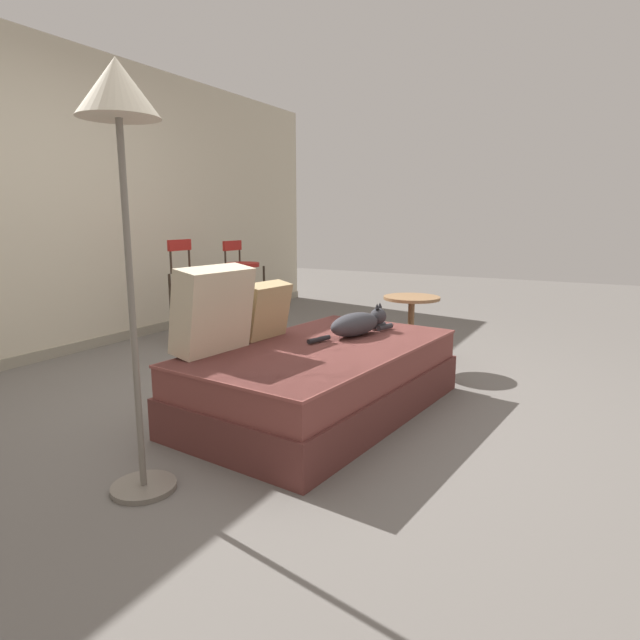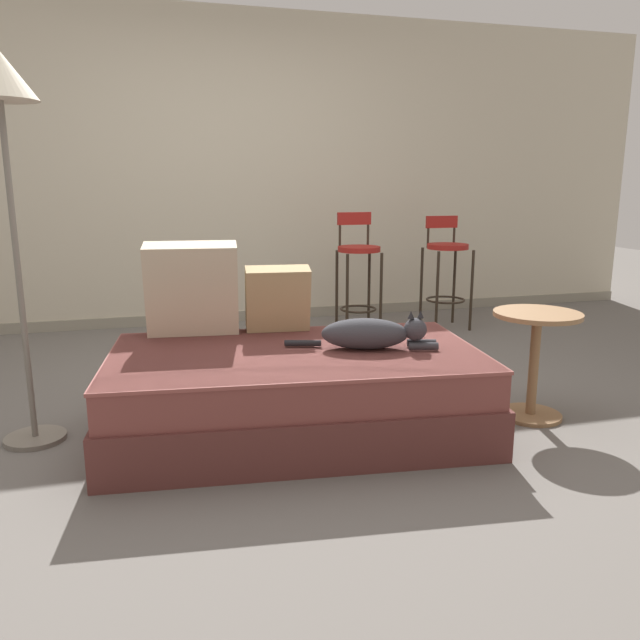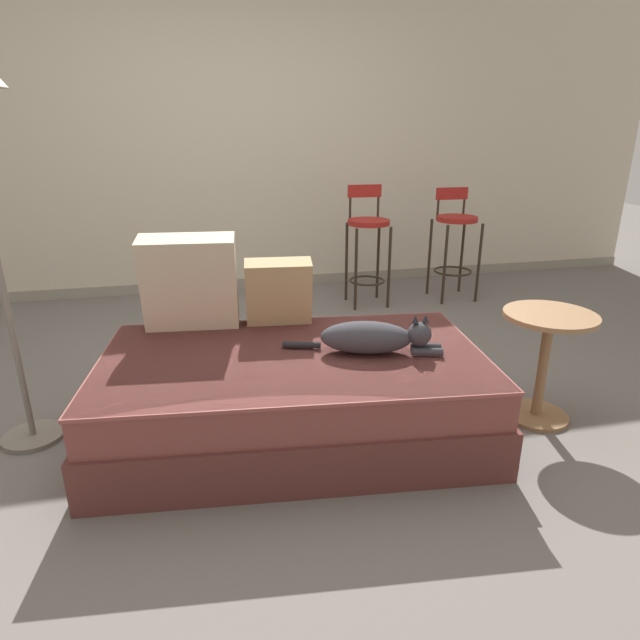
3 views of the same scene
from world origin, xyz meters
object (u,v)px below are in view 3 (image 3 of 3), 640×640
bar_stool_near_window (368,237)px  bar_stool_by_doorway (455,235)px  throw_pillow_middle (278,292)px  side_table (545,351)px  throw_pillow_corner (190,282)px  couch (294,394)px  cat (373,337)px

bar_stool_near_window → bar_stool_by_doorway: size_ratio=1.04×
throw_pillow_middle → bar_stool_by_doorway: bar_stool_by_doorway is taller
bar_stool_near_window → side_table: bearing=-82.3°
throw_pillow_corner → side_table: throw_pillow_corner is taller
throw_pillow_corner → bar_stool_near_window: bar_stool_near_window is taller
bar_stool_near_window → throw_pillow_corner: bearing=-134.3°
couch → bar_stool_near_window: 2.16m
couch → throw_pillow_corner: (-0.45, 0.46, 0.45)m
throw_pillow_corner → side_table: bearing=-19.1°
throw_pillow_corner → bar_stool_by_doorway: 2.62m
throw_pillow_corner → bar_stool_near_window: size_ratio=0.51×
couch → throw_pillow_middle: (-0.00, 0.41, 0.38)m
throw_pillow_middle → bar_stool_near_window: size_ratio=0.37×
throw_pillow_middle → throw_pillow_corner: bearing=174.2°
throw_pillow_corner → cat: bearing=-32.9°
bar_stool_by_doorway → throw_pillow_corner: bearing=-146.5°
cat → side_table: size_ratio=1.29×
couch → bar_stool_by_doorway: size_ratio=2.01×
couch → throw_pillow_middle: throw_pillow_middle is taller
bar_stool_by_doorway → bar_stool_near_window: bearing=179.9°
couch → bar_stool_near_window: bar_stool_near_window is taller
couch → cat: 0.46m
throw_pillow_middle → bar_stool_near_window: bar_stool_near_window is taller
cat → bar_stool_by_doorway: bearing=55.0°
side_table → throw_pillow_corner: bearing=160.9°
bar_stool_by_doorway → side_table: (-0.50, -2.02, -0.19)m
bar_stool_near_window → throw_pillow_middle: bearing=-122.9°
couch → bar_stool_by_doorway: bar_stool_by_doorway is taller
cat → bar_stool_near_window: bar_stool_near_window is taller
couch → throw_pillow_corner: 0.78m
couch → throw_pillow_middle: 0.56m
throw_pillow_corner → bar_stool_by_doorway: bar_stool_by_doorway is taller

